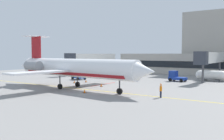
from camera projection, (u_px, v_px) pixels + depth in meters
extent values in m
cube|color=gray|center=(93.00, 93.00, 38.77)|extent=(120.00, 120.00, 0.10)
cube|color=yellow|center=(100.00, 91.00, 40.31)|extent=(108.00, 0.24, 0.01)
cube|color=red|center=(104.00, 84.00, 49.31)|extent=(0.30, 8.00, 0.01)
cube|color=#ADA89E|center=(213.00, 64.00, 71.77)|extent=(55.66, 10.71, 6.03)
cube|color=black|center=(209.00, 65.00, 67.32)|extent=(53.43, 0.12, 1.87)
cube|color=silver|center=(213.00, 58.00, 57.83)|extent=(1.40, 18.52, 2.40)
cube|color=#2D333D|center=(201.00, 58.00, 49.46)|extent=(2.40, 2.00, 2.64)
cylinder|color=#4C4C51|center=(220.00, 70.00, 64.43)|extent=(0.44, 0.44, 3.89)
cylinder|color=#4C4C51|center=(203.00, 74.00, 51.05)|extent=(0.44, 0.44, 3.89)
cube|color=silver|center=(95.00, 58.00, 76.28)|extent=(1.40, 19.85, 2.40)
cube|color=#2D333D|center=(70.00, 58.00, 67.36)|extent=(2.40, 2.00, 2.64)
cylinder|color=#4C4C51|center=(111.00, 66.00, 83.42)|extent=(0.44, 0.44, 3.60)
cylinder|color=#4C4C51|center=(75.00, 69.00, 68.95)|extent=(0.44, 0.44, 3.60)
cylinder|color=white|center=(74.00, 68.00, 42.77)|extent=(25.66, 5.06, 3.09)
cube|color=maroon|center=(74.00, 73.00, 42.82)|extent=(23.10, 4.56, 0.56)
cone|color=white|center=(144.00, 71.00, 34.13)|extent=(3.62, 3.28, 3.03)
cone|color=white|center=(27.00, 65.00, 51.60)|extent=(4.21, 2.93, 2.63)
cube|color=white|center=(95.00, 69.00, 48.44)|extent=(4.03, 9.98, 0.28)
cube|color=white|center=(38.00, 72.00, 38.45)|extent=(4.03, 9.98, 0.28)
cylinder|color=gray|center=(55.00, 65.00, 49.75)|extent=(3.83, 1.98, 1.70)
cylinder|color=gray|center=(33.00, 66.00, 45.96)|extent=(3.83, 1.98, 1.70)
cube|color=maroon|center=(36.00, 47.00, 49.23)|extent=(2.79, 0.46, 4.22)
cube|color=white|center=(36.00, 36.00, 49.10)|extent=(2.54, 5.09, 0.20)
cylinder|color=#3F3F44|center=(120.00, 84.00, 36.85)|extent=(0.20, 0.20, 1.56)
cylinder|color=black|center=(120.00, 91.00, 36.91)|extent=(0.92, 0.42, 0.90)
cylinder|color=#3F3F44|center=(78.00, 79.00, 45.26)|extent=(0.20, 0.20, 1.56)
cylinder|color=black|center=(78.00, 84.00, 45.32)|extent=(0.92, 0.42, 0.90)
cylinder|color=#3F3F44|center=(60.00, 81.00, 42.14)|extent=(0.20, 0.20, 1.56)
cylinder|color=black|center=(60.00, 87.00, 42.20)|extent=(0.92, 0.42, 0.90)
cube|color=#19389E|center=(178.00, 78.00, 54.39)|extent=(3.89, 2.28, 0.57)
cube|color=navy|center=(173.00, 74.00, 55.03)|extent=(1.68, 1.80, 1.32)
cylinder|color=black|center=(170.00, 80.00, 54.61)|extent=(0.73, 0.37, 0.70)
cylinder|color=black|center=(174.00, 79.00, 55.94)|extent=(0.73, 0.37, 0.70)
cylinder|color=black|center=(181.00, 80.00, 52.89)|extent=(0.73, 0.37, 0.70)
cylinder|color=black|center=(185.00, 80.00, 54.21)|extent=(0.73, 0.37, 0.70)
cube|color=#1E4CB2|center=(79.00, 77.00, 58.40)|extent=(3.64, 2.68, 0.55)
cube|color=#1A4197|center=(81.00, 73.00, 57.65)|extent=(1.71, 1.98, 1.28)
cylinder|color=black|center=(85.00, 78.00, 58.16)|extent=(0.75, 0.46, 0.70)
cylinder|color=black|center=(78.00, 79.00, 56.94)|extent=(0.75, 0.46, 0.70)
cylinder|color=black|center=(79.00, 77.00, 59.89)|extent=(0.75, 0.46, 0.70)
cylinder|color=black|center=(73.00, 78.00, 58.68)|extent=(0.75, 0.46, 0.70)
cylinder|color=white|center=(211.00, 75.00, 54.98)|extent=(4.72, 2.50, 1.97)
sphere|color=white|center=(222.00, 75.00, 53.94)|extent=(1.93, 1.93, 1.93)
sphere|color=white|center=(200.00, 75.00, 56.02)|extent=(1.93, 1.93, 1.93)
cube|color=#59595B|center=(204.00, 80.00, 55.82)|extent=(0.60, 1.77, 0.35)
cube|color=#59595B|center=(217.00, 81.00, 54.29)|extent=(0.60, 1.77, 0.35)
cylinder|color=#191E33|center=(161.00, 94.00, 33.99)|extent=(0.18, 0.18, 0.89)
cylinder|color=#191E33|center=(161.00, 94.00, 34.19)|extent=(0.18, 0.18, 0.89)
cylinder|color=orange|center=(161.00, 89.00, 34.04)|extent=(0.34, 0.34, 0.61)
sphere|color=tan|center=(161.00, 86.00, 34.02)|extent=(0.24, 0.24, 0.24)
cylinder|color=orange|center=(161.00, 86.00, 33.80)|extent=(0.32, 0.35, 0.50)
cylinder|color=#F2590C|center=(161.00, 85.00, 33.79)|extent=(0.06, 0.06, 0.28)
cylinder|color=orange|center=(160.00, 86.00, 34.24)|extent=(0.32, 0.35, 0.50)
cylinder|color=#F2590C|center=(160.00, 84.00, 34.22)|extent=(0.06, 0.06, 0.28)
cone|color=orange|center=(101.00, 85.00, 45.55)|extent=(0.36, 0.36, 0.55)
cube|color=black|center=(101.00, 87.00, 45.57)|extent=(0.47, 0.47, 0.04)
cone|color=orange|center=(85.00, 91.00, 38.16)|extent=(0.36, 0.36, 0.55)
cube|color=black|center=(85.00, 93.00, 38.18)|extent=(0.47, 0.47, 0.04)
cone|color=orange|center=(74.00, 82.00, 51.25)|extent=(0.36, 0.36, 0.55)
cube|color=black|center=(74.00, 83.00, 51.27)|extent=(0.47, 0.47, 0.04)
cone|color=orange|center=(86.00, 81.00, 52.85)|extent=(0.36, 0.36, 0.55)
cube|color=black|center=(86.00, 82.00, 52.86)|extent=(0.47, 0.47, 0.04)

